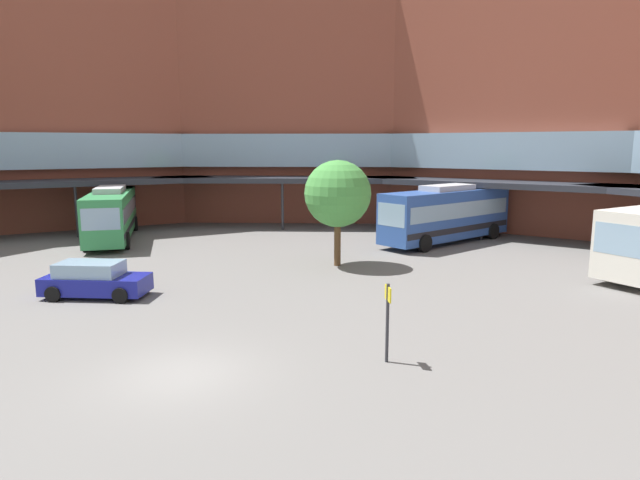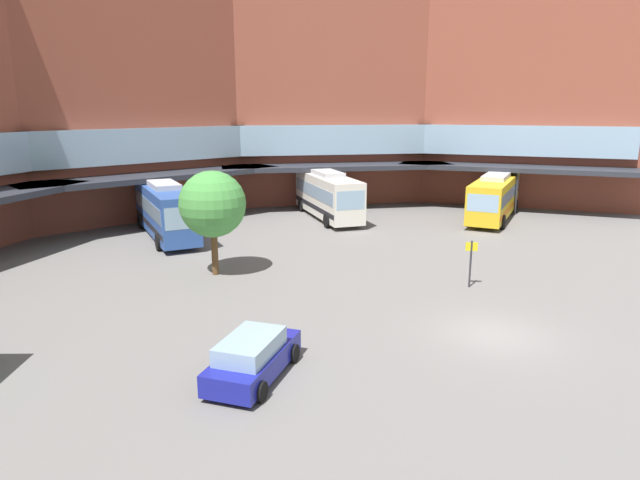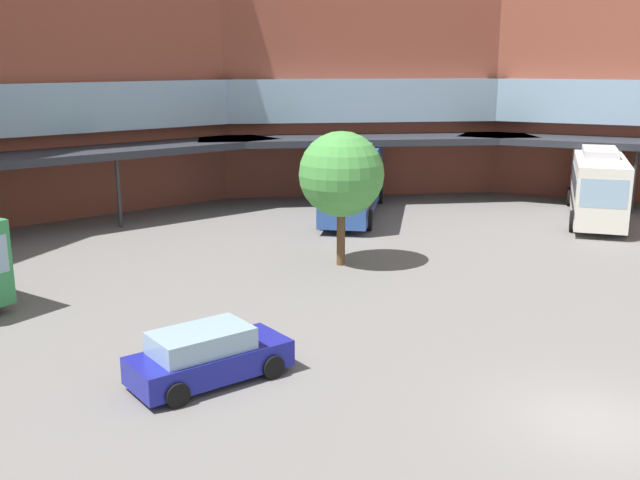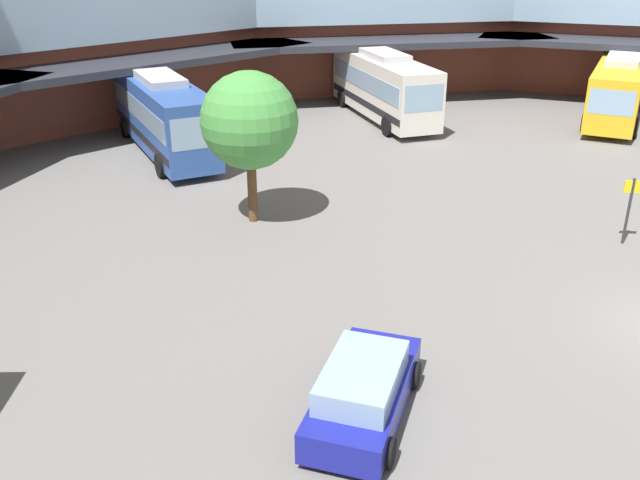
# 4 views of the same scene
# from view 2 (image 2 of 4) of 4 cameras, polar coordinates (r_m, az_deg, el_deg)

# --- Properties ---
(ground_plane) EXTENTS (117.84, 117.84, 0.00)m
(ground_plane) POSITION_cam_2_polar(r_m,az_deg,el_deg) (23.78, 17.51, -9.29)
(ground_plane) COLOR slate
(station_building) EXTENTS (76.43, 43.04, 18.95)m
(station_building) POSITION_cam_2_polar(r_m,az_deg,el_deg) (33.51, -18.78, 12.94)
(station_building) COLOR brown
(station_building) RESTS_ON ground
(bus_0) EXTENTS (7.86, 10.55, 3.89)m
(bus_0) POSITION_cam_2_polar(r_m,az_deg,el_deg) (40.27, -15.67, 3.05)
(bus_0) COLOR #2D519E
(bus_0) RESTS_ON ground
(bus_2) EXTENTS (11.60, 3.80, 3.65)m
(bus_2) POSITION_cam_2_polar(r_m,az_deg,el_deg) (47.45, 17.58, 4.31)
(bus_2) COLOR gold
(bus_2) RESTS_ON ground
(bus_4) EXTENTS (8.75, 9.71, 3.90)m
(bus_4) POSITION_cam_2_polar(r_m,az_deg,el_deg) (45.46, 0.80, 4.72)
(bus_4) COLOR silver
(bus_4) RESTS_ON ground
(parked_car) EXTENTS (4.70, 2.82, 1.53)m
(parked_car) POSITION_cam_2_polar(r_m,az_deg,el_deg) (19.24, -6.94, -11.92)
(parked_car) COLOR navy
(parked_car) RESTS_ON ground
(plaza_tree) EXTENTS (3.59, 3.59, 5.72)m
(plaza_tree) POSITION_cam_2_polar(r_m,az_deg,el_deg) (30.12, -11.04, 3.63)
(plaza_tree) COLOR brown
(plaza_tree) RESTS_ON ground
(stop_sign_post) EXTENTS (0.30, 0.56, 2.44)m
(stop_sign_post) POSITION_cam_2_polar(r_m,az_deg,el_deg) (28.96, 15.32, -1.90)
(stop_sign_post) COLOR #2D2D33
(stop_sign_post) RESTS_ON ground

